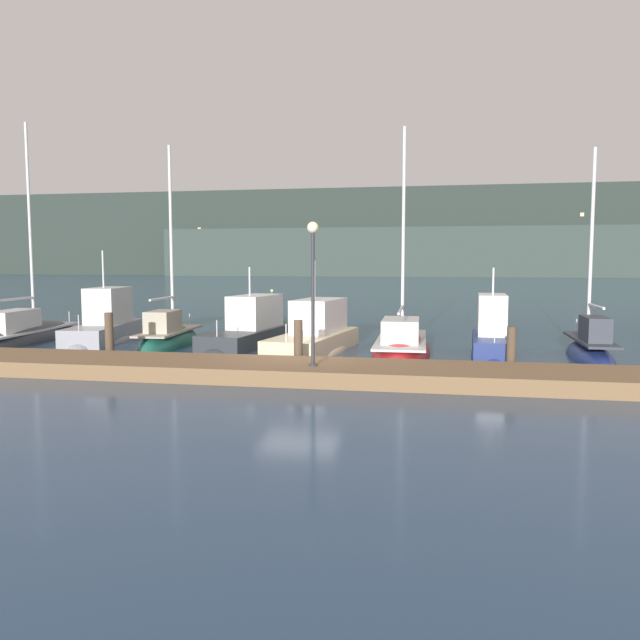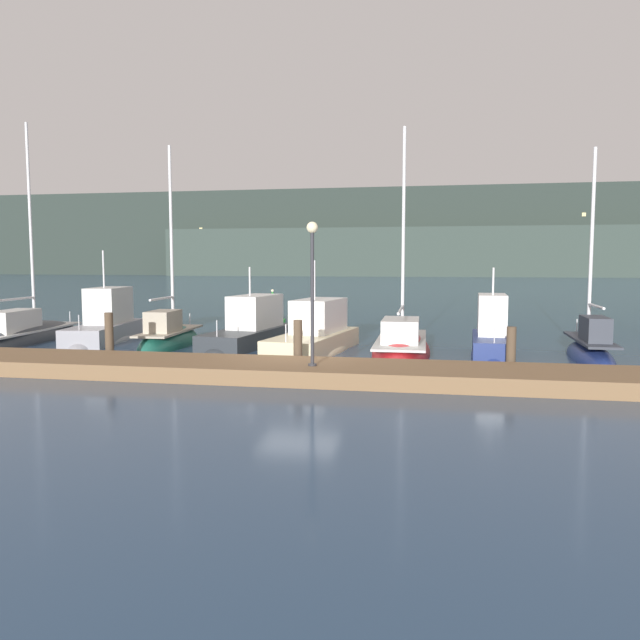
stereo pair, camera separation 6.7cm
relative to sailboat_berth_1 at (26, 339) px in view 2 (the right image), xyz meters
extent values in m
plane|color=navy|center=(12.74, -4.14, -0.12)|extent=(400.00, 400.00, 0.00)
cube|color=brown|center=(12.74, -5.93, 0.10)|extent=(33.03, 2.80, 0.45)
cylinder|color=#4C3D2D|center=(6.26, -4.28, 0.72)|extent=(0.28, 0.28, 1.68)
cylinder|color=#4C3D2D|center=(12.74, -4.28, 0.65)|extent=(0.28, 0.28, 1.55)
cylinder|color=#4C3D2D|center=(19.21, -4.28, 0.60)|extent=(0.28, 0.28, 1.46)
ellipsoid|color=#2D3338|center=(-0.01, 0.08, -0.12)|extent=(2.44, 8.06, 1.66)
cube|color=silver|center=(-0.01, 0.08, 0.37)|extent=(2.05, 6.77, 0.08)
cube|color=silver|center=(0.07, -0.87, 0.84)|extent=(1.28, 2.62, 0.87)
cylinder|color=silver|center=(-0.06, 0.72, 4.72)|extent=(0.12, 0.12, 8.70)
cylinder|color=silver|center=(0.06, -0.70, 1.72)|extent=(0.32, 2.83, 0.09)
cylinder|color=silver|center=(-0.30, 3.72, 0.62)|extent=(0.04, 0.04, 0.50)
ellipsoid|color=gray|center=(3.12, 0.88, -0.12)|extent=(2.67, 6.12, 1.04)
cube|color=gray|center=(3.12, 0.88, 0.24)|extent=(2.44, 5.51, 0.74)
cube|color=silver|center=(3.04, 1.46, 1.37)|extent=(1.61, 2.75, 1.53)
cube|color=black|center=(2.87, 2.63, 1.60)|extent=(1.13, 0.44, 0.68)
cylinder|color=silver|center=(3.11, 0.99, 2.93)|extent=(0.07, 0.07, 1.58)
cylinder|color=silver|center=(3.48, -1.58, 0.91)|extent=(0.04, 0.04, 0.60)
ellipsoid|color=#195647|center=(6.52, -0.09, -0.12)|extent=(1.87, 5.37, 1.59)
cube|color=#A39984|center=(6.52, -0.09, 0.49)|extent=(1.57, 4.51, 0.08)
cube|color=#A39984|center=(6.55, -0.72, 0.94)|extent=(1.04, 1.74, 0.82)
cylinder|color=silver|center=(6.49, 0.34, 4.16)|extent=(0.12, 0.12, 7.35)
cylinder|color=silver|center=(6.56, -0.81, 1.83)|extent=(0.22, 2.30, 0.09)
cylinder|color=silver|center=(6.38, 2.34, 0.74)|extent=(0.04, 0.04, 0.50)
ellipsoid|color=#2D3338|center=(9.58, 0.71, -0.12)|extent=(2.84, 6.63, 1.13)
cube|color=#2D3338|center=(9.58, 0.71, 0.21)|extent=(2.60, 5.97, 0.67)
cube|color=silver|center=(9.67, 1.35, 1.21)|extent=(1.72, 2.98, 1.34)
cube|color=black|center=(9.85, 2.62, 1.41)|extent=(1.20, 0.42, 0.60)
cylinder|color=silver|center=(9.60, 0.84, 2.46)|extent=(0.07, 0.07, 1.16)
cylinder|color=silver|center=(9.20, -1.96, 0.84)|extent=(0.04, 0.04, 0.60)
ellipsoid|color=beige|center=(12.50, -0.64, -0.12)|extent=(3.03, 6.54, 1.07)
cube|color=beige|center=(12.50, -0.64, 0.23)|extent=(2.77, 5.89, 0.70)
cube|color=silver|center=(12.60, -0.02, 1.20)|extent=(1.82, 2.95, 1.25)
cube|color=black|center=(12.80, 1.22, 1.39)|extent=(1.27, 0.44, 0.56)
cylinder|color=silver|center=(12.52, -0.52, 2.56)|extent=(0.07, 0.07, 1.47)
cylinder|color=silver|center=(12.09, -3.25, 0.88)|extent=(0.04, 0.04, 0.60)
ellipsoid|color=red|center=(15.76, -0.36, -0.12)|extent=(2.24, 7.38, 1.50)
cube|color=silver|center=(15.76, -0.36, 0.39)|extent=(1.88, 6.20, 0.08)
cube|color=silver|center=(15.78, -1.24, 0.83)|extent=(1.31, 2.37, 0.80)
cylinder|color=silver|center=(15.75, 0.23, 4.29)|extent=(0.12, 0.12, 7.79)
cylinder|color=silver|center=(15.79, -1.60, 1.59)|extent=(0.16, 3.66, 0.09)
cylinder|color=silver|center=(15.70, 3.02, 0.64)|extent=(0.04, 0.04, 0.50)
ellipsoid|color=navy|center=(18.94, -0.83, -0.12)|extent=(1.64, 4.85, 1.35)
cube|color=navy|center=(18.94, -0.83, 0.26)|extent=(1.50, 4.36, 0.78)
cube|color=silver|center=(18.97, -0.35, 1.37)|extent=(1.06, 2.15, 1.43)
cube|color=black|center=(19.01, 0.61, 1.59)|extent=(0.86, 0.31, 0.64)
cylinder|color=silver|center=(18.95, -0.73, 2.57)|extent=(0.07, 0.07, 0.95)
cylinder|color=silver|center=(18.85, -2.83, 0.95)|extent=(0.04, 0.04, 0.60)
ellipsoid|color=navy|center=(22.24, -0.67, -0.12)|extent=(1.33, 5.31, 1.18)
cube|color=#333842|center=(22.24, -0.67, 0.57)|extent=(1.12, 4.46, 0.08)
cube|color=#333842|center=(22.23, -1.30, 1.01)|extent=(0.77, 1.71, 0.81)
cylinder|color=silver|center=(22.25, -0.25, 3.85)|extent=(0.12, 0.12, 6.57)
cylinder|color=silver|center=(22.23, -1.33, 1.78)|extent=(0.13, 2.16, 0.09)
cylinder|color=silver|center=(22.29, 1.76, 0.82)|extent=(0.04, 0.04, 0.50)
cylinder|color=green|center=(7.97, 10.37, -0.04)|extent=(1.44, 1.44, 0.16)
cylinder|color=green|center=(7.97, 10.37, 0.56)|extent=(0.96, 0.96, 1.05)
cone|color=green|center=(7.97, 10.37, 1.33)|extent=(0.67, 0.67, 0.50)
sphere|color=#F9EAB7|center=(7.97, 10.37, 1.63)|extent=(0.16, 0.16, 0.16)
cylinder|color=#2D2D33|center=(13.61, -6.28, 0.36)|extent=(0.24, 0.24, 0.06)
cylinder|color=#2D2D33|center=(13.61, -6.28, 2.22)|extent=(0.10, 0.10, 3.66)
sphere|color=#F9EAB7|center=(13.61, -6.28, 4.19)|extent=(0.32, 0.32, 0.32)
cube|color=#28332D|center=(12.74, 131.23, 10.19)|extent=(240.00, 16.00, 20.64)
cube|color=#333F39|center=(25.27, 121.23, 5.38)|extent=(144.00, 10.00, 11.02)
cube|color=#F4DB8C|center=(29.65, 123.18, 5.50)|extent=(0.80, 0.10, 0.80)
cube|color=#F4DB8C|center=(44.57, 123.18, 5.64)|extent=(0.80, 0.10, 0.80)
cube|color=#F4DB8C|center=(-19.73, 123.18, 2.86)|extent=(0.80, 0.10, 0.80)
cube|color=#F4DB8C|center=(-22.60, 123.18, 7.19)|extent=(0.80, 0.10, 0.80)
cube|color=#F4DB8C|center=(36.66, 123.18, 7.46)|extent=(0.80, 0.10, 0.80)
cube|color=#F4DB8C|center=(48.27, 123.18, 13.54)|extent=(0.80, 0.10, 0.80)
cube|color=#F4DB8C|center=(-40.53, 123.18, 11.17)|extent=(0.80, 0.10, 0.80)
camera|label=1|loc=(16.98, -23.31, 3.25)|focal=35.00mm
camera|label=2|loc=(17.05, -23.30, 3.25)|focal=35.00mm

